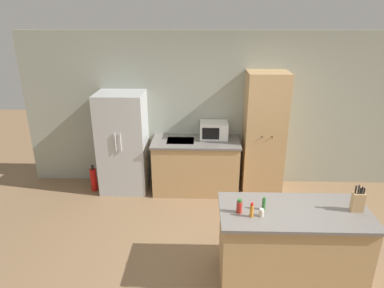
{
  "coord_description": "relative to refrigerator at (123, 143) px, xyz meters",
  "views": [
    {
      "loc": [
        -0.6,
        -3.27,
        2.84
      ],
      "look_at": [
        -0.73,
        1.4,
        1.05
      ],
      "focal_mm": 32.0,
      "sensor_mm": 36.0,
      "label": 1
    }
  ],
  "objects": [
    {
      "name": "fire_extinguisher",
      "position": [
        -0.53,
        -0.1,
        -0.63
      ],
      "size": [
        0.11,
        0.11,
        0.46
      ],
      "color": "red",
      "rests_on": "ground_plane"
    },
    {
      "name": "back_counter",
      "position": [
        1.21,
        -0.01,
        -0.39
      ],
      "size": [
        1.44,
        0.7,
        0.89
      ],
      "color": "tan",
      "rests_on": "ground_plane"
    },
    {
      "name": "spice_bottle_short_red",
      "position": [
        1.81,
        -2.24,
        0.14
      ],
      "size": [
        0.04,
        0.04,
        0.16
      ],
      "color": "orange",
      "rests_on": "kitchen_island"
    },
    {
      "name": "spice_bottle_tall_dark",
      "position": [
        1.7,
        -2.17,
        0.13
      ],
      "size": [
        0.06,
        0.06,
        0.15
      ],
      "color": "#B2281E",
      "rests_on": "kitchen_island"
    },
    {
      "name": "spice_bottle_green_herb",
      "position": [
        1.92,
        -2.23,
        0.1
      ],
      "size": [
        0.05,
        0.05,
        0.09
      ],
      "color": "beige",
      "rests_on": "kitchen_island"
    },
    {
      "name": "microwave",
      "position": [
        1.5,
        0.12,
        0.19
      ],
      "size": [
        0.46,
        0.36,
        0.27
      ],
      "color": "white",
      "rests_on": "back_counter"
    },
    {
      "name": "ground_plane",
      "position": [
        1.89,
        -1.98,
        -0.84
      ],
      "size": [
        14.0,
        14.0,
        0.0
      ],
      "primitive_type": "plane",
      "color": "#846647"
    },
    {
      "name": "refrigerator",
      "position": [
        0.0,
        0.0,
        0.0
      ],
      "size": [
        0.76,
        0.66,
        1.67
      ],
      "color": "#B7BABC",
      "rests_on": "ground_plane"
    },
    {
      "name": "knife_block",
      "position": [
        2.93,
        -2.1,
        0.17
      ],
      "size": [
        0.12,
        0.07,
        0.31
      ],
      "color": "tan",
      "rests_on": "kitchen_island"
    },
    {
      "name": "wall_back",
      "position": [
        1.89,
        0.35,
        0.46
      ],
      "size": [
        7.2,
        0.06,
        2.6
      ],
      "color": "#9EA393",
      "rests_on": "ground_plane"
    },
    {
      "name": "kitchen_island",
      "position": [
        2.29,
        -2.11,
        -0.39
      ],
      "size": [
        1.59,
        0.76,
        0.9
      ],
      "color": "tan",
      "rests_on": "ground_plane"
    },
    {
      "name": "pantry_cabinet",
      "position": [
        2.32,
        0.05,
        0.17
      ],
      "size": [
        0.64,
        0.55,
        2.01
      ],
      "color": "tan",
      "rests_on": "ground_plane"
    },
    {
      "name": "spice_bottle_amber_oil",
      "position": [
        1.96,
        -2.1,
        0.13
      ],
      "size": [
        0.04,
        0.04,
        0.14
      ],
      "color": "#337033",
      "rests_on": "kitchen_island"
    }
  ]
}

